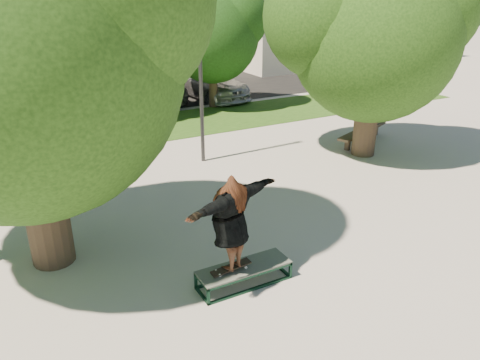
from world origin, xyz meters
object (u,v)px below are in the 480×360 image
tree_right (372,27)px  car_dark (11,93)px  car_grey (154,87)px  car_silver_b (209,82)px  grind_box (244,275)px  bench (363,132)px  lamppost (200,62)px  tree_left (10,38)px

tree_right → car_dark: (-9.72, 12.87, -3.43)m
car_grey → car_silver_b: 2.76m
grind_box → car_grey: size_ratio=0.37×
tree_right → bench: (0.98, 0.94, -3.70)m
lamppost → car_dark: bearing=113.7°
grind_box → car_grey: car_grey is taller
car_grey → tree_left: bearing=-114.3°
lamppost → tree_right: bearing=-21.3°
car_grey → car_silver_b: (2.71, -0.52, 0.08)m
tree_left → bench: 12.25m
bench → car_silver_b: (-1.69, 9.48, 0.37)m
grind_box → car_dark: size_ratio=0.45×
bench → car_silver_b: 9.63m
car_dark → car_silver_b: (9.01, -2.46, 0.10)m
grind_box → bench: (8.06, 5.61, 0.21)m
tree_right → grind_box: (-7.08, -4.67, -3.90)m
tree_right → car_dark: size_ratio=1.62×
car_dark → car_silver_b: bearing=-21.5°
tree_left → lamppost: size_ratio=1.16×
bench → car_silver_b: bearing=78.1°
tree_left → tree_right: bearing=11.0°
grind_box → tree_right: bearing=33.4°
car_dark → grind_box: bearing=-87.7°
tree_right → tree_left: bearing=-169.0°
lamppost → grind_box: lamppost is taller
bench → grind_box: bearing=-167.2°
lamppost → car_silver_b: bearing=63.7°
lamppost → car_dark: lamppost is taller
tree_left → bench: tree_left is taller
lamppost → grind_box: (-2.16, -6.59, -2.96)m
tree_left → bench: bearing=14.7°
bench → car_grey: 10.93m
tree_left → grind_box: tree_left is taller
bench → car_dark: 16.03m
car_silver_b → bench: bearing=-87.7°
car_dark → car_grey: bearing=-23.3°
bench → tree_left: bearing=172.6°
tree_right → car_silver_b: tree_right is taller
car_silver_b → tree_right: bearing=-94.0°
bench → car_silver_b: car_silver_b is taller
lamppost → bench: bearing=-9.4°
car_grey → car_dark: bearing=166.3°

